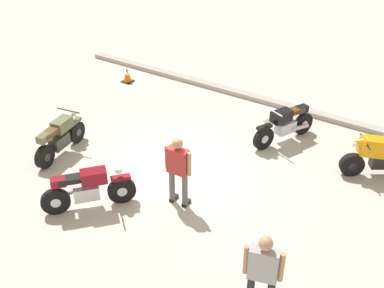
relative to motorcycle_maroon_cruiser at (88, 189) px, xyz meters
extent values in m
plane|color=#B7B2A8|center=(0.84, 2.29, -0.52)|extent=(40.00, 40.00, 0.00)
cube|color=#9C978F|center=(0.84, 6.89, -0.45)|extent=(14.00, 0.30, 0.15)
cylinder|color=black|center=(0.48, 0.56, -0.20)|extent=(0.51, 0.56, 0.64)
cylinder|color=black|center=(-0.46, -0.54, -0.20)|extent=(0.51, 0.56, 0.64)
cylinder|color=silver|center=(0.48, 0.56, -0.20)|extent=(0.25, 0.26, 0.22)
cylinder|color=silver|center=(-0.46, -0.54, -0.20)|extent=(0.25, 0.26, 0.22)
cube|color=silver|center=(-0.02, -0.03, -0.10)|extent=(0.58, 0.61, 0.32)
cube|color=maroon|center=(0.11, 0.12, 0.30)|extent=(0.61, 0.63, 0.30)
cube|color=maroon|center=(0.48, 0.56, 0.15)|extent=(0.41, 0.44, 0.08)
cube|color=black|center=(-0.19, -0.22, 0.32)|extent=(0.59, 0.62, 0.12)
cube|color=maroon|center=(-0.38, -0.45, 0.30)|extent=(0.38, 0.39, 0.18)
cylinder|color=silver|center=(-0.41, -0.22, -0.15)|extent=(0.45, 0.49, 0.16)
cylinder|color=silver|center=(0.32, 0.37, 0.55)|extent=(0.55, 0.48, 0.04)
sphere|color=silver|center=(0.47, 0.54, 0.35)|extent=(0.16, 0.16, 0.16)
cylinder|color=black|center=(4.50, 4.45, -0.22)|extent=(0.59, 0.47, 0.60)
cylinder|color=black|center=(4.50, 4.45, -0.22)|extent=(0.27, 0.27, 0.21)
cube|color=black|center=(5.10, 4.85, -0.12)|extent=(0.62, 0.54, 0.32)
cube|color=orange|center=(4.97, 4.77, 0.28)|extent=(1.02, 0.85, 0.57)
cone|color=orange|center=(4.54, 4.48, 0.43)|extent=(0.48, 0.48, 0.39)
cylinder|color=black|center=(4.66, 4.56, 0.45)|extent=(0.42, 0.60, 0.04)
sphere|color=silver|center=(4.47, 4.43, 0.38)|extent=(0.16, 0.16, 0.16)
cylinder|color=black|center=(2.16, 4.36, -0.20)|extent=(0.36, 0.64, 0.64)
cylinder|color=black|center=(2.73, 5.69, -0.20)|extent=(0.36, 0.64, 0.64)
cylinder|color=silver|center=(2.16, 4.36, -0.20)|extent=(0.22, 0.26, 0.22)
cylinder|color=silver|center=(2.73, 5.69, -0.20)|extent=(0.22, 0.26, 0.22)
cube|color=silver|center=(2.46, 5.07, -0.10)|extent=(0.48, 0.63, 0.32)
cube|color=black|center=(2.38, 4.89, 0.30)|extent=(0.51, 0.64, 0.30)
cube|color=black|center=(2.16, 4.36, 0.15)|extent=(0.32, 0.47, 0.08)
cube|color=#4C2D19|center=(2.56, 5.30, 0.32)|extent=(0.48, 0.65, 0.12)
cube|color=black|center=(2.68, 5.58, 0.30)|extent=(0.33, 0.38, 0.18)
cylinder|color=silver|center=(2.77, 5.37, -0.15)|extent=(0.32, 0.55, 0.16)
cylinder|color=silver|center=(2.25, 4.58, 0.55)|extent=(0.66, 0.31, 0.04)
sphere|color=silver|center=(2.16, 4.38, 0.35)|extent=(0.16, 0.16, 0.16)
cylinder|color=black|center=(-2.29, 1.90, -0.22)|extent=(0.26, 0.62, 0.60)
cylinder|color=black|center=(-2.05, 0.57, -0.22)|extent=(0.26, 0.62, 0.60)
cylinder|color=#333333|center=(-2.29, 1.90, -0.22)|extent=(0.21, 0.24, 0.21)
cylinder|color=#333333|center=(-2.05, 0.57, -0.22)|extent=(0.21, 0.24, 0.21)
cube|color=#333333|center=(-2.16, 1.19, -0.12)|extent=(0.37, 0.60, 0.32)
cube|color=#515B38|center=(-2.19, 1.39, 0.28)|extent=(0.41, 0.61, 0.30)
cube|color=#515B38|center=(-2.29, 1.90, 0.11)|extent=(0.23, 0.46, 0.08)
cube|color=brown|center=(-2.12, 0.94, 0.30)|extent=(0.36, 0.64, 0.12)
cube|color=#515B38|center=(-2.06, 0.65, 0.28)|extent=(0.27, 0.35, 0.18)
cylinder|color=#333333|center=(-2.26, 0.77, -0.17)|extent=(0.20, 0.57, 0.16)
cylinder|color=#333333|center=(-2.25, 1.71, 0.53)|extent=(0.70, 0.16, 0.04)
sphere|color=silver|center=(-2.29, 1.93, 0.33)|extent=(0.16, 0.16, 0.16)
cylinder|color=#59595B|center=(1.76, 1.21, -0.09)|extent=(0.14, 0.14, 0.85)
cube|color=black|center=(1.75, 1.27, -0.48)|extent=(0.11, 0.26, 0.08)
cylinder|color=#59595B|center=(1.42, 1.20, -0.09)|extent=(0.14, 0.14, 0.85)
cube|color=black|center=(1.42, 1.26, -0.48)|extent=(0.11, 0.26, 0.08)
cube|color=#B23333|center=(1.59, 1.20, 0.64)|extent=(0.49, 0.24, 0.61)
cylinder|color=tan|center=(1.87, 1.22, 0.65)|extent=(0.09, 0.09, 0.57)
cylinder|color=tan|center=(1.30, 1.19, 0.65)|extent=(0.09, 0.09, 0.57)
sphere|color=tan|center=(1.59, 1.20, 1.08)|extent=(0.23, 0.23, 0.23)
cube|color=#99999E|center=(4.45, -0.51, 0.65)|extent=(0.53, 0.35, 0.61)
cylinder|color=tan|center=(4.73, -0.43, 0.67)|extent=(0.11, 0.11, 0.58)
cylinder|color=tan|center=(4.18, -0.59, 0.67)|extent=(0.11, 0.11, 0.58)
sphere|color=tan|center=(4.45, -0.51, 1.11)|extent=(0.23, 0.23, 0.23)
cube|color=black|center=(-3.68, 5.73, -0.51)|extent=(0.36, 0.36, 0.03)
cone|color=orange|center=(-3.68, 5.73, -0.24)|extent=(0.28, 0.28, 0.50)
cylinder|color=white|center=(-3.68, 5.73, -0.20)|extent=(0.19, 0.19, 0.08)
camera|label=1|loc=(6.50, -5.73, 6.33)|focal=44.55mm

